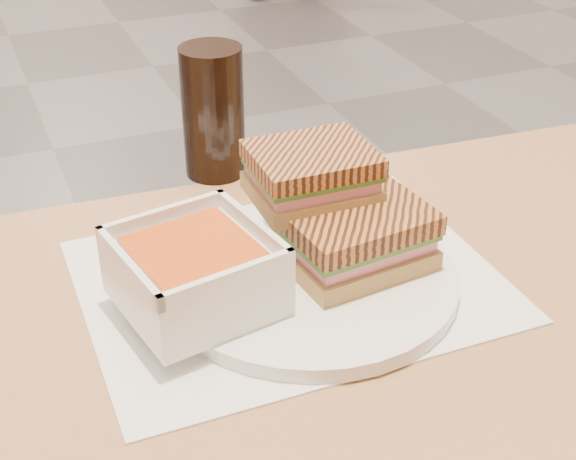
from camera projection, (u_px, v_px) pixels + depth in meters
name	position (u px, v px, depth m)	size (l,w,h in m)	color
tray_liner	(289.00, 280.00, 0.81)	(0.39, 0.30, 0.00)	white
plate	(309.00, 278.00, 0.79)	(0.28, 0.28, 0.02)	white
soup_bowl	(195.00, 274.00, 0.73)	(0.15, 0.15, 0.07)	white
panini_lower	(354.00, 235.00, 0.79)	(0.14, 0.12, 0.06)	tan
panini_upper	(312.00, 174.00, 0.80)	(0.11, 0.10, 0.05)	tan
cola_glass	(213.00, 112.00, 0.96)	(0.07, 0.07, 0.15)	black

